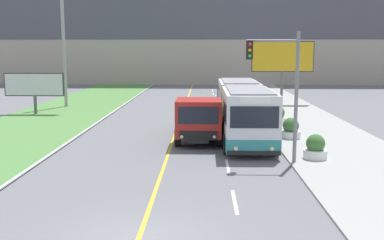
{
  "coord_description": "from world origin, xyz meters",
  "views": [
    {
      "loc": [
        1.73,
        -11.07,
        4.95
      ],
      "look_at": [
        1.1,
        11.7,
        1.4
      ],
      "focal_mm": 42.0,
      "sensor_mm": 36.0,
      "label": 1
    }
  ],
  "objects_px": {
    "city_bus": "(243,109)",
    "planter_round_third": "(278,116)",
    "planter_round_second": "(291,129)",
    "planter_round_near": "(315,148)",
    "car_distant": "(226,99)",
    "billboard_large": "(283,58)",
    "billboard_small": "(34,85)",
    "utility_pole_far": "(63,37)",
    "dump_truck": "(199,120)",
    "traffic_light_mast": "(282,80)"
  },
  "relations": [
    {
      "from": "billboard_large",
      "to": "billboard_small",
      "type": "xyz_separation_m",
      "value": [
        -20.22,
        -6.71,
        -1.98
      ]
    },
    {
      "from": "dump_truck",
      "to": "traffic_light_mast",
      "type": "height_order",
      "value": "traffic_light_mast"
    },
    {
      "from": "utility_pole_far",
      "to": "billboard_small",
      "type": "distance_m",
      "value": 6.22
    },
    {
      "from": "city_bus",
      "to": "car_distant",
      "type": "relative_size",
      "value": 2.93
    },
    {
      "from": "utility_pole_far",
      "to": "billboard_large",
      "type": "distance_m",
      "value": 19.47
    },
    {
      "from": "city_bus",
      "to": "planter_round_third",
      "type": "xyz_separation_m",
      "value": [
        2.64,
        3.59,
        -0.91
      ]
    },
    {
      "from": "billboard_large",
      "to": "dump_truck",
      "type": "bearing_deg",
      "value": -113.26
    },
    {
      "from": "city_bus",
      "to": "billboard_small",
      "type": "distance_m",
      "value": 17.54
    },
    {
      "from": "billboard_large",
      "to": "planter_round_second",
      "type": "xyz_separation_m",
      "value": [
        -2.22,
        -16.27,
        -3.65
      ]
    },
    {
      "from": "car_distant",
      "to": "utility_pole_far",
      "type": "bearing_deg",
      "value": -178.14
    },
    {
      "from": "car_distant",
      "to": "billboard_small",
      "type": "distance_m",
      "value": 16.04
    },
    {
      "from": "car_distant",
      "to": "planter_round_near",
      "type": "bearing_deg",
      "value": -80.93
    },
    {
      "from": "city_bus",
      "to": "planter_round_near",
      "type": "height_order",
      "value": "city_bus"
    },
    {
      "from": "planter_round_second",
      "to": "city_bus",
      "type": "bearing_deg",
      "value": 155.4
    },
    {
      "from": "planter_round_second",
      "to": "planter_round_third",
      "type": "distance_m",
      "value": 4.79
    },
    {
      "from": "car_distant",
      "to": "planter_round_second",
      "type": "xyz_separation_m",
      "value": [
        2.92,
        -14.81,
        -0.11
      ]
    },
    {
      "from": "dump_truck",
      "to": "traffic_light_mast",
      "type": "bearing_deg",
      "value": -51.37
    },
    {
      "from": "billboard_large",
      "to": "planter_round_second",
      "type": "relative_size",
      "value": 4.96
    },
    {
      "from": "car_distant",
      "to": "billboard_small",
      "type": "xyz_separation_m",
      "value": [
        -15.08,
        -5.25,
        1.56
      ]
    },
    {
      "from": "city_bus",
      "to": "planter_round_near",
      "type": "bearing_deg",
      "value": -64.85
    },
    {
      "from": "billboard_large",
      "to": "billboard_small",
      "type": "distance_m",
      "value": 21.4
    },
    {
      "from": "dump_truck",
      "to": "planter_round_second",
      "type": "height_order",
      "value": "dump_truck"
    },
    {
      "from": "billboard_large",
      "to": "planter_round_near",
      "type": "bearing_deg",
      "value": -95.46
    },
    {
      "from": "traffic_light_mast",
      "to": "billboard_large",
      "type": "relative_size",
      "value": 1.0
    },
    {
      "from": "billboard_small",
      "to": "planter_round_third",
      "type": "xyz_separation_m",
      "value": [
        18.04,
        -4.77,
        -1.63
      ]
    },
    {
      "from": "city_bus",
      "to": "car_distant",
      "type": "height_order",
      "value": "city_bus"
    },
    {
      "from": "planter_round_third",
      "to": "planter_round_second",
      "type": "bearing_deg",
      "value": -90.4
    },
    {
      "from": "car_distant",
      "to": "billboard_small",
      "type": "bearing_deg",
      "value": -160.81
    },
    {
      "from": "city_bus",
      "to": "planter_round_third",
      "type": "distance_m",
      "value": 4.55
    },
    {
      "from": "car_distant",
      "to": "planter_round_second",
      "type": "relative_size",
      "value": 3.71
    },
    {
      "from": "utility_pole_far",
      "to": "planter_round_near",
      "type": "height_order",
      "value": "utility_pole_far"
    },
    {
      "from": "dump_truck",
      "to": "planter_round_second",
      "type": "xyz_separation_m",
      "value": [
        5.13,
        0.83,
        -0.65
      ]
    },
    {
      "from": "city_bus",
      "to": "planter_round_third",
      "type": "bearing_deg",
      "value": 53.74
    },
    {
      "from": "billboard_small",
      "to": "planter_round_second",
      "type": "distance_m",
      "value": 20.45
    },
    {
      "from": "traffic_light_mast",
      "to": "planter_round_third",
      "type": "relative_size",
      "value": 4.65
    },
    {
      "from": "billboard_small",
      "to": "planter_round_near",
      "type": "height_order",
      "value": "billboard_small"
    },
    {
      "from": "utility_pole_far",
      "to": "planter_round_near",
      "type": "xyz_separation_m",
      "value": [
        17.27,
        -19.13,
        -5.54
      ]
    },
    {
      "from": "planter_round_third",
      "to": "city_bus",
      "type": "bearing_deg",
      "value": -126.26
    },
    {
      "from": "dump_truck",
      "to": "utility_pole_far",
      "type": "bearing_deg",
      "value": 128.17
    },
    {
      "from": "billboard_small",
      "to": "planter_round_near",
      "type": "relative_size",
      "value": 4.11
    },
    {
      "from": "billboard_small",
      "to": "car_distant",
      "type": "bearing_deg",
      "value": 19.19
    },
    {
      "from": "billboard_small",
      "to": "planter_round_second",
      "type": "height_order",
      "value": "billboard_small"
    },
    {
      "from": "city_bus",
      "to": "dump_truck",
      "type": "xyz_separation_m",
      "value": [
        -2.53,
        -2.03,
        -0.3
      ]
    },
    {
      "from": "planter_round_near",
      "to": "car_distant",
      "type": "bearing_deg",
      "value": 99.07
    },
    {
      "from": "dump_truck",
      "to": "planter_round_near",
      "type": "bearing_deg",
      "value": -36.52
    },
    {
      "from": "billboard_large",
      "to": "planter_round_second",
      "type": "bearing_deg",
      "value": -97.76
    },
    {
      "from": "city_bus",
      "to": "utility_pole_far",
      "type": "relative_size",
      "value": 1.04
    },
    {
      "from": "dump_truck",
      "to": "traffic_light_mast",
      "type": "xyz_separation_m",
      "value": [
        3.62,
        -4.53,
        2.43
      ]
    },
    {
      "from": "utility_pole_far",
      "to": "traffic_light_mast",
      "type": "bearing_deg",
      "value": -51.72
    },
    {
      "from": "city_bus",
      "to": "traffic_light_mast",
      "type": "height_order",
      "value": "traffic_light_mast"
    }
  ]
}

